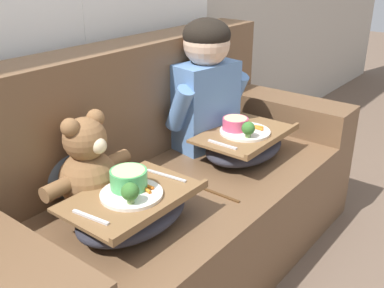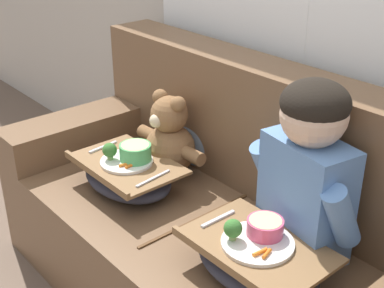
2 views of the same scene
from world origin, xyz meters
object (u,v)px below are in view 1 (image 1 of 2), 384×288
lap_tray_child (244,143)px  lap_tray_teddy (132,208)px  couch (163,195)px  child_figure (206,79)px  teddy_bear (89,169)px  throw_pillow_behind_teddy (63,158)px  throw_pillow_behind_child (182,109)px

lap_tray_child → lap_tray_teddy: (-0.71, 0.00, 0.00)m
couch → lap_tray_child: bearing=-27.1°
lap_tray_teddy → child_figure: bearing=17.1°
teddy_bear → lap_tray_child: size_ratio=0.85×
child_figure → lap_tray_teddy: 0.79m
teddy_bear → lap_tray_teddy: 0.23m
couch → teddy_bear: (-0.36, 0.03, 0.26)m
child_figure → teddy_bear: 0.74m
throw_pillow_behind_teddy → lap_tray_child: 0.80m
throw_pillow_behind_child → lap_tray_child: bearing=-90.2°
teddy_bear → lap_tray_child: (0.71, -0.22, -0.09)m
throw_pillow_behind_child → lap_tray_teddy: bearing=-152.9°
throw_pillow_behind_child → teddy_bear: (-0.71, -0.15, -0.00)m
couch → child_figure: (0.36, 0.04, 0.44)m
lap_tray_child → lap_tray_teddy: 0.71m
throw_pillow_behind_child → lap_tray_child: throw_pillow_behind_child is taller
child_figure → couch: bearing=-174.0°
throw_pillow_behind_child → teddy_bear: teddy_bear is taller
child_figure → lap_tray_teddy: (-0.71, -0.22, -0.26)m
throw_pillow_behind_child → teddy_bear: 0.73m
lap_tray_child → lap_tray_teddy: size_ratio=1.01×
couch → lap_tray_child: (0.36, -0.18, 0.17)m
lap_tray_child → lap_tray_teddy: bearing=180.0°
child_figure → lap_tray_child: 0.34m
lap_tray_child → throw_pillow_behind_teddy: bearing=152.9°
couch → throw_pillow_behind_teddy: couch is taller
child_figure → lap_tray_child: child_figure is taller
lap_tray_child → lap_tray_teddy: same height
throw_pillow_behind_child → lap_tray_teddy: (-0.71, -0.36, -0.08)m
throw_pillow_behind_child → lap_tray_child: (-0.00, -0.36, -0.09)m
couch → lap_tray_child: size_ratio=4.08×
throw_pillow_behind_child → couch: bearing=-152.9°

